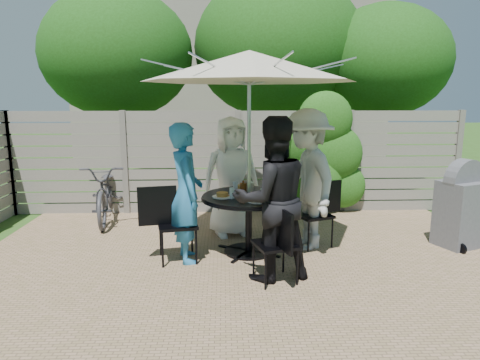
{
  "coord_description": "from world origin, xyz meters",
  "views": [
    {
      "loc": [
        -0.25,
        -4.55,
        2.08
      ],
      "look_at": [
        -0.03,
        1.12,
        0.97
      ],
      "focal_mm": 32.0,
      "sensor_mm": 36.0,
      "label": 1
    }
  ],
  "objects_px": {
    "chair_left": "(176,239)",
    "coffee_cup": "(251,187)",
    "plate_left": "(222,195)",
    "chair_front": "(276,260)",
    "plate_back": "(241,188)",
    "glass_front": "(263,194)",
    "patio_table": "(249,213)",
    "person_right": "(307,180)",
    "bicycle": "(107,192)",
    "bbq_grill": "(462,207)",
    "plate_right": "(274,192)",
    "person_back": "(231,177)",
    "glass_back": "(235,187)",
    "plate_front": "(258,200)",
    "umbrella": "(249,66)",
    "person_front": "(272,200)",
    "syrup_jug": "(243,189)",
    "glass_right": "(265,187)",
    "chair_right": "(314,227)",
    "chair_back": "(229,215)",
    "glass_left": "(232,193)",
    "person_left": "(186,193)"
  },
  "relations": [
    {
      "from": "plate_left",
      "to": "coffee_cup",
      "type": "bearing_deg",
      "value": 40.57
    },
    {
      "from": "plate_left",
      "to": "glass_front",
      "type": "bearing_deg",
      "value": -14.17
    },
    {
      "from": "plate_left",
      "to": "plate_right",
      "type": "xyz_separation_m",
      "value": [
        0.7,
        0.19,
        0.0
      ]
    },
    {
      "from": "plate_back",
      "to": "bicycle",
      "type": "relative_size",
      "value": 0.14
    },
    {
      "from": "person_front",
      "to": "plate_right",
      "type": "bearing_deg",
      "value": -113.45
    },
    {
      "from": "chair_front",
      "to": "plate_front",
      "type": "xyz_separation_m",
      "value": [
        -0.16,
        0.58,
        0.56
      ]
    },
    {
      "from": "umbrella",
      "to": "person_left",
      "type": "bearing_deg",
      "value": -164.99
    },
    {
      "from": "chair_back",
      "to": "person_front",
      "type": "height_order",
      "value": "person_front"
    },
    {
      "from": "plate_front",
      "to": "glass_left",
      "type": "distance_m",
      "value": 0.37
    },
    {
      "from": "chair_front",
      "to": "bicycle",
      "type": "distance_m",
      "value": 3.66
    },
    {
      "from": "person_back",
      "to": "coffee_cup",
      "type": "distance_m",
      "value": 0.62
    },
    {
      "from": "plate_front",
      "to": "person_right",
      "type": "bearing_deg",
      "value": 38.46
    },
    {
      "from": "chair_back",
      "to": "bicycle",
      "type": "bearing_deg",
      "value": -122.69
    },
    {
      "from": "patio_table",
      "to": "glass_right",
      "type": "height_order",
      "value": "glass_right"
    },
    {
      "from": "chair_left",
      "to": "plate_left",
      "type": "bearing_deg",
      "value": 3.28
    },
    {
      "from": "chair_front",
      "to": "umbrella",
      "type": "bearing_deg",
      "value": -0.96
    },
    {
      "from": "plate_left",
      "to": "glass_left",
      "type": "xyz_separation_m",
      "value": [
        0.12,
        -0.08,
        0.05
      ]
    },
    {
      "from": "chair_back",
      "to": "plate_back",
      "type": "distance_m",
      "value": 0.82
    },
    {
      "from": "chair_front",
      "to": "bicycle",
      "type": "bearing_deg",
      "value": 28.31
    },
    {
      "from": "syrup_jug",
      "to": "bbq_grill",
      "type": "relative_size",
      "value": 0.13
    },
    {
      "from": "umbrella",
      "to": "chair_front",
      "type": "relative_size",
      "value": 3.67
    },
    {
      "from": "chair_front",
      "to": "person_right",
      "type": "bearing_deg",
      "value": -41.66
    },
    {
      "from": "plate_front",
      "to": "syrup_jug",
      "type": "height_order",
      "value": "syrup_jug"
    },
    {
      "from": "chair_left",
      "to": "bicycle",
      "type": "distance_m",
      "value": 2.38
    },
    {
      "from": "person_front",
      "to": "person_left",
      "type": "bearing_deg",
      "value": -45.0
    },
    {
      "from": "chair_right",
      "to": "plate_left",
      "type": "xyz_separation_m",
      "value": [
        -1.28,
        -0.34,
        0.55
      ]
    },
    {
      "from": "glass_right",
      "to": "coffee_cup",
      "type": "height_order",
      "value": "glass_right"
    },
    {
      "from": "chair_left",
      "to": "coffee_cup",
      "type": "distance_m",
      "value": 1.23
    },
    {
      "from": "person_back",
      "to": "glass_back",
      "type": "height_order",
      "value": "person_back"
    },
    {
      "from": "chair_front",
      "to": "plate_back",
      "type": "distance_m",
      "value": 1.44
    },
    {
      "from": "person_right",
      "to": "plate_right",
      "type": "distance_m",
      "value": 0.49
    },
    {
      "from": "umbrella",
      "to": "coffee_cup",
      "type": "bearing_deg",
      "value": 80.57
    },
    {
      "from": "chair_right",
      "to": "bicycle",
      "type": "height_order",
      "value": "bicycle"
    },
    {
      "from": "patio_table",
      "to": "person_right",
      "type": "relative_size",
      "value": 0.78
    },
    {
      "from": "plate_front",
      "to": "plate_right",
      "type": "distance_m",
      "value": 0.51
    },
    {
      "from": "patio_table",
      "to": "umbrella",
      "type": "bearing_deg",
      "value": 86.42
    },
    {
      "from": "bicycle",
      "to": "bbq_grill",
      "type": "height_order",
      "value": "bbq_grill"
    },
    {
      "from": "person_right",
      "to": "chair_front",
      "type": "bearing_deg",
      "value": -40.68
    },
    {
      "from": "person_left",
      "to": "chair_right",
      "type": "xyz_separation_m",
      "value": [
        1.73,
        0.47,
        -0.61
      ]
    },
    {
      "from": "chair_left",
      "to": "person_front",
      "type": "relative_size",
      "value": 0.53
    },
    {
      "from": "chair_right",
      "to": "person_right",
      "type": "relative_size",
      "value": 0.48
    },
    {
      "from": "glass_back",
      "to": "bbq_grill",
      "type": "height_order",
      "value": "bbq_grill"
    },
    {
      "from": "plate_front",
      "to": "glass_front",
      "type": "xyz_separation_m",
      "value": [
        0.08,
        0.12,
        0.05
      ]
    },
    {
      "from": "chair_front",
      "to": "plate_front",
      "type": "bearing_deg",
      "value": -0.95
    },
    {
      "from": "umbrella",
      "to": "bicycle",
      "type": "bearing_deg",
      "value": 143.82
    },
    {
      "from": "person_front",
      "to": "plate_left",
      "type": "distance_m",
      "value": 0.91
    },
    {
      "from": "person_right",
      "to": "bbq_grill",
      "type": "distance_m",
      "value": 2.21
    },
    {
      "from": "person_right",
      "to": "syrup_jug",
      "type": "height_order",
      "value": "person_right"
    },
    {
      "from": "chair_back",
      "to": "coffee_cup",
      "type": "distance_m",
      "value": 0.96
    },
    {
      "from": "plate_left",
      "to": "glass_back",
      "type": "bearing_deg",
      "value": 60.51
    }
  ]
}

